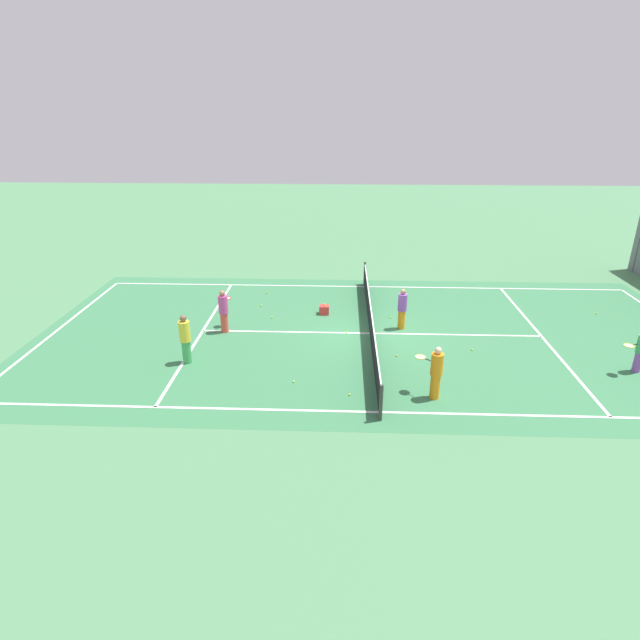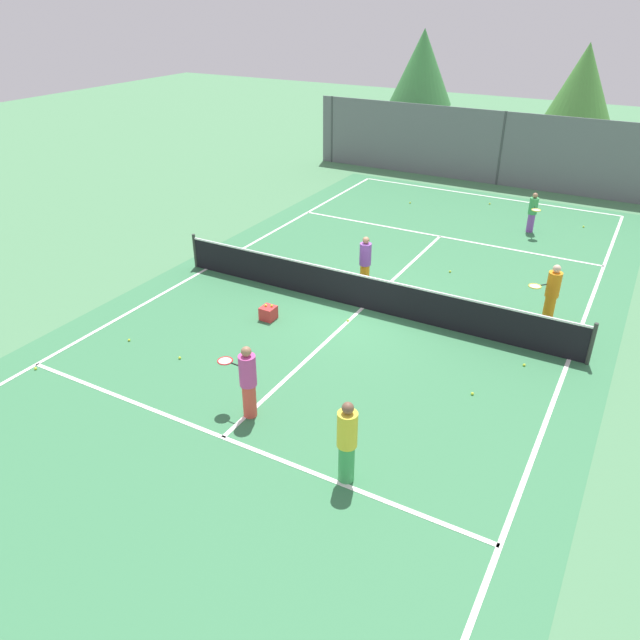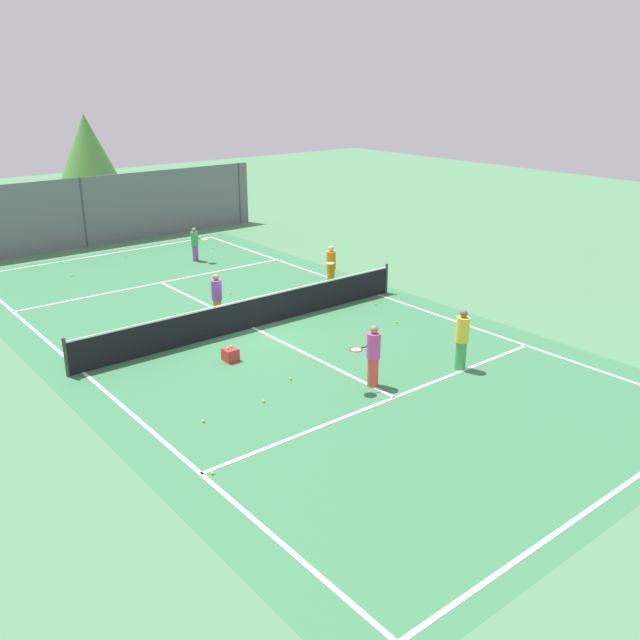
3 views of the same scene
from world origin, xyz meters
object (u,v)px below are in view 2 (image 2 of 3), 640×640
at_px(player_0, 552,293).
at_px(tennis_ball_2, 36,369).
at_px(tennis_ball_6, 438,311).
at_px(tennis_ball_11, 348,320).
at_px(player_3, 365,262).
at_px(tennis_ball_0, 129,340).
at_px(tennis_ball_1, 410,203).
at_px(tennis_ball_10, 239,360).
at_px(player_1, 248,381).
at_px(tennis_ball_8, 472,394).
at_px(tennis_ball_5, 490,204).
at_px(player_2, 347,442).
at_px(tennis_ball_9, 584,227).
at_px(tennis_ball_12, 180,358).
at_px(tennis_ball_3, 524,365).
at_px(player_4, 533,212).
at_px(tennis_ball_4, 328,283).
at_px(ball_crate, 268,313).
at_px(tennis_ball_7, 450,272).

height_order(player_0, tennis_ball_2, player_0).
bearing_deg(tennis_ball_6, tennis_ball_2, -134.45).
height_order(tennis_ball_2, tennis_ball_11, same).
bearing_deg(player_3, tennis_ball_0, -123.71).
bearing_deg(tennis_ball_1, tennis_ball_10, -85.81).
distance_m(player_1, tennis_ball_6, 6.67).
bearing_deg(tennis_ball_8, tennis_ball_5, 103.91).
bearing_deg(player_3, tennis_ball_2, -121.60).
height_order(player_2, tennis_ball_2, player_2).
relative_size(player_1, tennis_ball_9, 25.19).
relative_size(tennis_ball_0, tennis_ball_10, 1.00).
height_order(tennis_ball_6, tennis_ball_9, same).
xyz_separation_m(tennis_ball_1, tennis_ball_12, (-0.32, -14.02, 0.00)).
bearing_deg(tennis_ball_11, tennis_ball_12, -126.34).
relative_size(tennis_ball_6, tennis_ball_8, 1.00).
relative_size(tennis_ball_0, tennis_ball_12, 1.00).
relative_size(player_3, tennis_ball_3, 24.32).
bearing_deg(tennis_ball_6, tennis_ball_0, -139.62).
height_order(tennis_ball_11, tennis_ball_12, same).
distance_m(player_1, tennis_ball_12, 3.02).
distance_m(player_3, tennis_ball_2, 9.17).
height_order(player_4, tennis_ball_6, player_4).
height_order(player_4, tennis_ball_2, player_4).
distance_m(tennis_ball_8, tennis_ball_12, 6.88).
relative_size(tennis_ball_0, tennis_ball_3, 1.00).
height_order(tennis_ball_9, tennis_ball_12, same).
height_order(tennis_ball_4, tennis_ball_8, same).
bearing_deg(tennis_ball_5, player_3, -96.37).
xyz_separation_m(player_0, tennis_ball_0, (-9.00, -6.18, -0.82)).
distance_m(tennis_ball_10, tennis_ball_11, 3.32).
bearing_deg(player_4, tennis_ball_4, -119.62).
xyz_separation_m(player_4, tennis_ball_0, (-7.06, -12.99, -0.72)).
relative_size(tennis_ball_6, tennis_ball_9, 1.00).
bearing_deg(player_3, player_1, -85.07).
bearing_deg(ball_crate, player_0, 27.82).
distance_m(tennis_ball_1, tennis_ball_8, 13.57).
distance_m(player_3, tennis_ball_8, 5.88).
bearing_deg(tennis_ball_1, tennis_ball_2, -100.42).
relative_size(tennis_ball_3, tennis_ball_6, 1.00).
distance_m(player_1, ball_crate, 4.27).
bearing_deg(tennis_ball_12, player_3, 69.53).
bearing_deg(tennis_ball_9, tennis_ball_12, -115.98).
height_order(player_1, tennis_ball_8, player_1).
bearing_deg(player_3, tennis_ball_9, 60.62).
height_order(tennis_ball_3, tennis_ball_4, same).
bearing_deg(tennis_ball_7, tennis_ball_9, 64.73).
xyz_separation_m(tennis_ball_4, tennis_ball_12, (-1.08, -5.45, 0.00)).
bearing_deg(player_4, tennis_ball_3, -78.30).
distance_m(player_1, tennis_ball_3, 6.61).
bearing_deg(ball_crate, player_3, 65.09).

